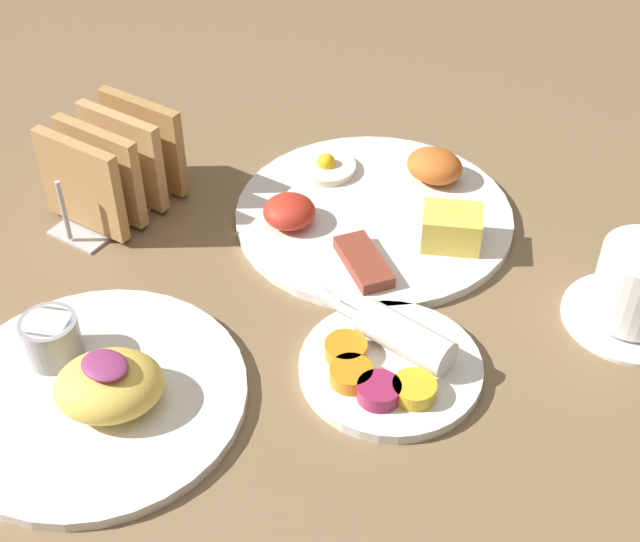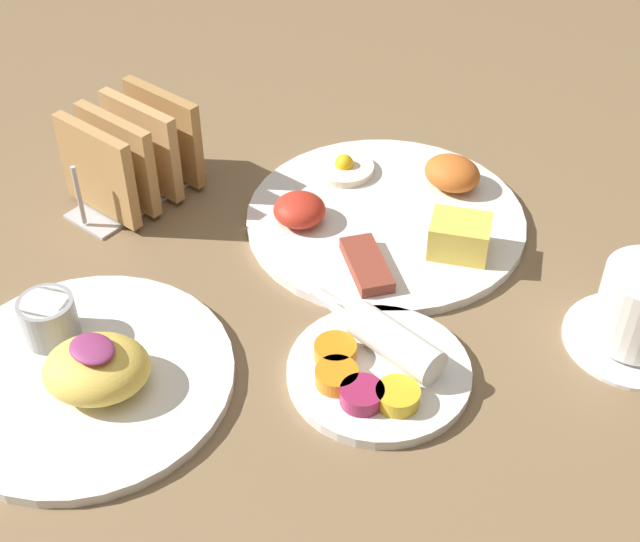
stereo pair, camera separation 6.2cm
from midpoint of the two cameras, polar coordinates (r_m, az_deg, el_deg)
name	(u,v)px [view 1 (the left image)]	position (r m, az deg, el deg)	size (l,w,h in m)	color
ground_plane	(237,295)	(0.83, -7.49, -1.62)	(3.00, 3.00, 0.00)	brown
plate_breakfast	(377,211)	(0.90, 1.73, 3.83)	(0.28, 0.28, 0.05)	white
plate_condiments	(390,362)	(0.75, 2.13, -5.92)	(0.17, 0.15, 0.04)	white
plate_foreground	(95,387)	(0.75, -16.55, -7.21)	(0.25, 0.25, 0.06)	white
toast_rack	(113,168)	(0.93, -15.02, 6.33)	(0.10, 0.15, 0.10)	#B7B7BC
coffee_cup	(638,289)	(0.81, 17.63, -1.18)	(0.12, 0.12, 0.08)	white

